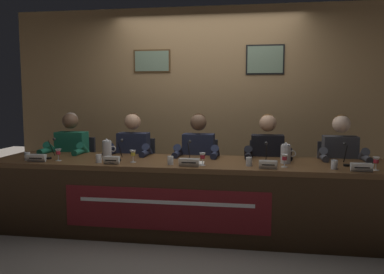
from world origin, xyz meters
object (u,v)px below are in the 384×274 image
Objects in this scene: water_cup_center at (170,161)px; water_cup_far_right at (334,165)px; water_pitcher_right_side at (286,154)px; microphone_center at (189,155)px; water_cup_right at (249,162)px; juice_glass_far_right at (376,161)px; water_pitcher_left_side at (107,149)px; panelist_far_right at (341,162)px; chair_center at (200,179)px; microphone_far_left at (51,152)px; microphone_right at (266,157)px; chair_far_right at (336,183)px; water_cup_far_left at (27,157)px; juice_glass_right at (285,158)px; panelist_center at (198,159)px; panelist_far_left at (69,155)px; juice_glass_center at (203,157)px; chair_right at (266,181)px; nameplate_right at (268,165)px; panelist_right at (267,160)px; water_cup_left at (99,159)px; conference_table at (190,185)px; panelist_left at (132,157)px; microphone_far_right at (346,158)px; nameplate_far_left at (36,158)px; juice_glass_far_left at (58,153)px; nameplate_center at (189,162)px; nameplate_far_right at (362,167)px; chair_left at (137,177)px; microphone_left at (119,153)px; chair_far_left at (77,175)px; juice_glass_left at (133,154)px.

water_cup_far_right is at bearing 0.28° from water_cup_center.
water_cup_center is 1.16m from water_pitcher_right_side.
water_cup_right is (0.62, -0.15, -0.04)m from microphone_center.
juice_glass_far_right is 2.69m from water_pitcher_left_side.
chair_center is at bearing 172.75° from panelist_far_right.
microphone_right is at bearing 0.07° from microphone_far_left.
chair_center is 1.00× the size of chair_far_right.
juice_glass_right is at bearing 0.55° from water_cup_far_left.
panelist_center is at bearing 20.10° from water_pitcher_left_side.
juice_glass_center is (1.71, -0.65, 0.13)m from panelist_far_left.
chair_right reaches higher than nameplate_right.
juice_glass_right is 1.46× the size of water_cup_right.
panelist_far_left and panelist_right have the same top height.
nameplate_right is 0.39m from water_pitcher_right_side.
water_cup_left is 0.32m from water_pitcher_left_side.
conference_table is 3.44× the size of panelist_left.
water_cup_center is 0.40× the size of water_pitcher_left_side.
microphone_far_left is 1.00× the size of microphone_far_right.
nameplate_far_left is 1.71m from juice_glass_center.
juice_glass_far_left is 1.00× the size of juice_glass_far_right.
nameplate_center is 1.58× the size of juice_glass_right.
water_cup_left is 1.68m from microphone_right.
water_pitcher_left_side reaches higher than juice_glass_far_right.
juice_glass_far_left reaches higher than nameplate_far_right.
juice_glass_right is (0.92, -0.08, 0.31)m from conference_table.
juice_glass_far_left is (0.18, 0.10, 0.05)m from nameplate_far_left.
microphone_right is 1.13m from chair_far_right.
panelist_left is 1.71m from nameplate_right.
chair_far_right is 0.95m from water_pitcher_right_side.
nameplate_center is 1.17× the size of nameplate_right.
microphone_center reaches higher than nameplate_center.
water_pitcher_right_side is (1.73, -0.60, 0.41)m from chair_left.
microphone_left reaches higher than juice_glass_far_right.
water_cup_far_left is 0.39× the size of microphone_far_right.
microphone_far_left is 1.09m from chair_left.
juice_glass_far_right reaches higher than conference_table.
panelist_left is 14.42× the size of water_cup_right.
microphone_left reaches higher than nameplate_center.
chair_far_left is 1.60m from panelist_center.
chair_far_right is (1.42, 0.85, -0.40)m from juice_glass_center.
conference_table is 33.98× the size of juice_glass_center.
chair_far_left is 2.54m from nameplate_right.
juice_glass_left is (0.80, 0.03, 0.00)m from juice_glass_far_left.
water_cup_left is (0.62, -0.18, -0.04)m from microphone_far_left.
microphone_far_right is at bearing 102.30° from nameplate_far_right.
juice_glass_far_right reaches higher than nameplate_far_left.
juice_glass_far_left is 1.46× the size of water_cup_center.
panelist_right is at bearing -90.00° from chair_right.
microphone_left reaches higher than chair_left.
nameplate_far_left is 0.99m from juice_glass_left.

